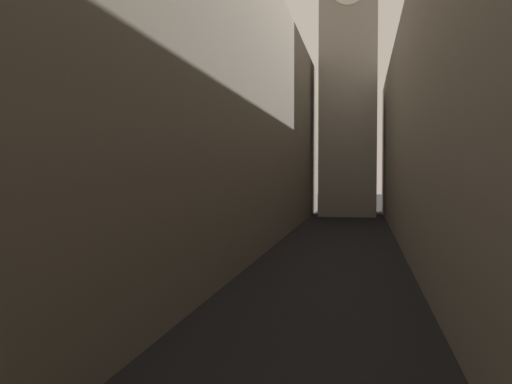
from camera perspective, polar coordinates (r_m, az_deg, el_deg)
name	(u,v)px	position (r m, az deg, el deg)	size (l,w,h in m)	color
ground_plane	(328,268)	(36.63, 7.92, -8.17)	(264.00, 264.00, 0.00)	black
building_block_left	(179,102)	(40.75, -8.35, 9.66)	(11.93, 108.00, 23.80)	#756B5B
building_block_right	(511,117)	(39.40, 26.07, 7.38)	(13.04, 108.00, 20.58)	gray
clock_tower	(349,15)	(86.25, 10.10, 18.49)	(9.43, 9.43, 59.44)	gray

